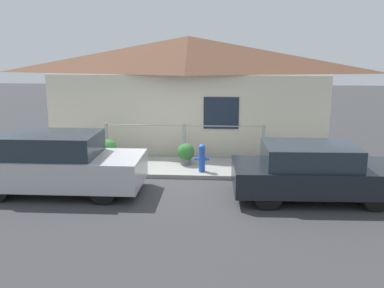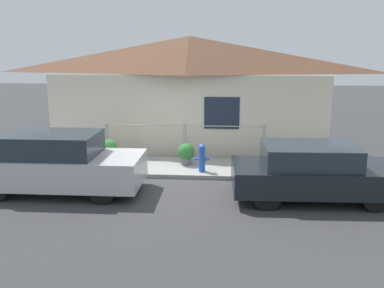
% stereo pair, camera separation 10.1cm
% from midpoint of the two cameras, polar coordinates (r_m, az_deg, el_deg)
% --- Properties ---
extents(ground_plane, '(60.00, 60.00, 0.00)m').
position_cam_midpoint_polar(ground_plane, '(11.47, -1.65, -4.69)').
color(ground_plane, '#38383A').
extents(sidewalk, '(24.00, 1.95, 0.11)m').
position_cam_midpoint_polar(sidewalk, '(12.38, -1.16, -3.10)').
color(sidewalk, gray).
rests_on(sidewalk, ground_plane).
extents(house, '(9.34, 2.23, 3.81)m').
position_cam_midpoint_polar(house, '(14.33, -0.19, 11.05)').
color(house, beige).
rests_on(house, ground_plane).
extents(fence, '(4.90, 0.10, 1.07)m').
position_cam_midpoint_polar(fence, '(13.02, -0.80, 0.62)').
color(fence, '#999993').
rests_on(fence, sidewalk).
extents(car_left, '(3.99, 1.73, 1.45)m').
position_cam_midpoint_polar(car_left, '(10.75, -17.20, -2.47)').
color(car_left, '#B7B7BC').
rests_on(car_left, ground_plane).
extents(car_right, '(3.80, 1.84, 1.29)m').
position_cam_midpoint_polar(car_right, '(10.21, 16.10, -3.59)').
color(car_right, black).
rests_on(car_right, ground_plane).
extents(fire_hydrant, '(0.42, 0.19, 0.77)m').
position_cam_midpoint_polar(fire_hydrant, '(11.67, 1.58, -1.77)').
color(fire_hydrant, blue).
rests_on(fire_hydrant, sidewalk).
extents(potted_plant_near_hydrant, '(0.50, 0.50, 0.63)m').
position_cam_midpoint_polar(potted_plant_near_hydrant, '(12.36, -0.56, -1.22)').
color(potted_plant_near_hydrant, slate).
rests_on(potted_plant_near_hydrant, sidewalk).
extents(potted_plant_by_fence, '(0.53, 0.53, 0.66)m').
position_cam_midpoint_polar(potted_plant_by_fence, '(12.96, -10.84, -0.65)').
color(potted_plant_by_fence, brown).
rests_on(potted_plant_by_fence, sidewalk).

